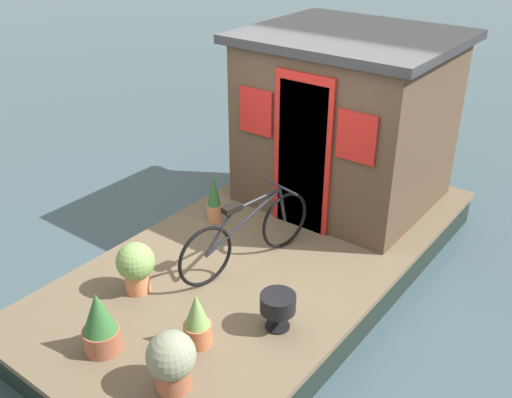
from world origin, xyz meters
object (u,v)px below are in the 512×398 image
houseboat_cabin (346,119)px  potted_plant_mint (197,321)px  charcoal_grill (278,304)px  potted_plant_fern (100,323)px  potted_plant_sage (171,360)px  bicycle (247,234)px  potted_plant_lavender (214,199)px  potted_plant_thyme (136,265)px

houseboat_cabin → potted_plant_mint: bearing=-172.7°
potted_plant_mint → charcoal_grill: (0.58, -0.42, 0.01)m
potted_plant_mint → charcoal_grill: bearing=-36.0°
potted_plant_mint → houseboat_cabin: bearing=7.3°
potted_plant_fern → charcoal_grill: size_ratio=1.67×
houseboat_cabin → potted_plant_sage: houseboat_cabin is taller
houseboat_cabin → potted_plant_fern: 3.74m
bicycle → potted_plant_sage: (-1.68, -0.58, -0.09)m
houseboat_cabin → potted_plant_mint: (-3.12, -0.40, -0.79)m
potted_plant_fern → potted_plant_sage: potted_plant_fern is taller
potted_plant_lavender → potted_plant_fern: bearing=-163.1°
bicycle → potted_plant_fern: 1.75m
houseboat_cabin → potted_plant_sage: size_ratio=4.56×
potted_plant_fern → potted_plant_mint: potted_plant_fern is taller
potted_plant_lavender → potted_plant_mint: bearing=-143.1°
potted_plant_fern → potted_plant_mint: 0.80m
potted_plant_thyme → charcoal_grill: bearing=-74.7°
houseboat_cabin → potted_plant_fern: (-3.66, 0.19, -0.76)m
potted_plant_fern → bicycle: bearing=-6.2°
bicycle → potted_plant_sage: bearing=-161.0°
potted_plant_fern → potted_plant_lavender: 2.32m
bicycle → potted_plant_mint: bicycle is taller
bicycle → potted_plant_sage: bicycle is taller
potted_plant_fern → potted_plant_thyme: (0.74, 0.37, 0.02)m
potted_plant_sage → potted_plant_lavender: (2.16, 1.44, 0.01)m
potted_plant_mint → charcoal_grill: potted_plant_mint is taller
potted_plant_fern → potted_plant_sage: size_ratio=1.14×
potted_plant_fern → potted_plant_mint: bearing=-47.6°
houseboat_cabin → potted_plant_lavender: houseboat_cabin is taller
potted_plant_sage → potted_plant_mint: 0.51m
houseboat_cabin → potted_plant_fern: size_ratio=4.01×
potted_plant_mint → potted_plant_lavender: (1.68, 1.26, 0.04)m
houseboat_cabin → bicycle: houseboat_cabin is taller
bicycle → potted_plant_thyme: bearing=150.6°
houseboat_cabin → potted_plant_lavender: (-1.44, 0.86, -0.75)m
potted_plant_mint → potted_plant_thyme: bearing=78.3°
potted_plant_sage → potted_plant_lavender: size_ratio=0.86×
potted_plant_fern → potted_plant_lavender: potted_plant_lavender is taller
houseboat_cabin → bicycle: (-1.92, 0.00, -0.67)m
potted_plant_sage → charcoal_grill: potted_plant_sage is taller
potted_plant_sage → potted_plant_thyme: size_ratio=0.97×
houseboat_cabin → potted_plant_thyme: 3.07m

